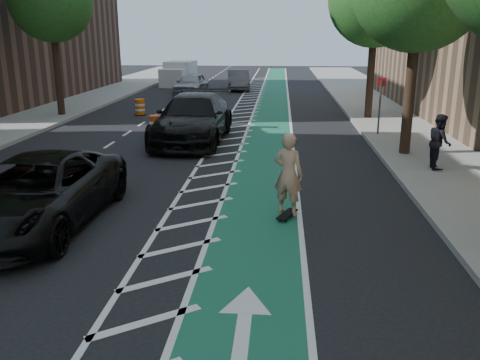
# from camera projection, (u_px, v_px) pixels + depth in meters

# --- Properties ---
(ground) EXTENTS (120.00, 120.00, 0.00)m
(ground) POSITION_uv_depth(u_px,v_px,m) (109.00, 246.00, 10.52)
(ground) COLOR black
(ground) RESTS_ON ground
(bike_lane) EXTENTS (2.00, 90.00, 0.01)m
(bike_lane) POSITION_uv_depth(u_px,v_px,m) (267.00, 145.00, 19.86)
(bike_lane) COLOR #1A5D4A
(bike_lane) RESTS_ON ground
(buffer_strip) EXTENTS (1.40, 90.00, 0.01)m
(buffer_strip) POSITION_uv_depth(u_px,v_px,m) (229.00, 145.00, 19.97)
(buffer_strip) COLOR silver
(buffer_strip) RESTS_ON ground
(sidewalk_right) EXTENTS (5.00, 90.00, 0.15)m
(sidewalk_right) POSITION_uv_depth(u_px,v_px,m) (438.00, 146.00, 19.35)
(sidewalk_right) COLOR gray
(sidewalk_right) RESTS_ON ground
(curb_right) EXTENTS (0.12, 90.00, 0.16)m
(curb_right) POSITION_uv_depth(u_px,v_px,m) (372.00, 145.00, 19.53)
(curb_right) COLOR gray
(curb_right) RESTS_ON ground
(curb_left) EXTENTS (0.12, 90.00, 0.16)m
(curb_left) POSITION_uv_depth(u_px,v_px,m) (20.00, 139.00, 20.60)
(curb_left) COLOR gray
(curb_left) RESTS_ON ground
(tree_l_d) EXTENTS (4.20, 4.20, 7.90)m
(tree_l_d) POSITION_uv_depth(u_px,v_px,m) (50.00, 0.00, 24.82)
(tree_l_d) COLOR #382619
(tree_l_d) RESTS_ON ground
(sign_post) EXTENTS (0.35, 0.08, 2.47)m
(sign_post) POSITION_uv_depth(u_px,v_px,m) (380.00, 105.00, 21.05)
(sign_post) COLOR #4C4C4C
(sign_post) RESTS_ON ground
(skateboard) EXTENTS (0.54, 0.85, 0.11)m
(skateboard) POSITION_uv_depth(u_px,v_px,m) (287.00, 214.00, 12.07)
(skateboard) COLOR black
(skateboard) RESTS_ON ground
(skateboarder) EXTENTS (0.84, 0.71, 1.95)m
(skateboarder) POSITION_uv_depth(u_px,v_px,m) (288.00, 174.00, 11.80)
(skateboarder) COLOR tan
(skateboarder) RESTS_ON skateboard
(suv_near) EXTENTS (2.74, 5.73, 1.58)m
(suv_near) POSITION_uv_depth(u_px,v_px,m) (36.00, 192.00, 11.42)
(suv_near) COLOR black
(suv_near) RESTS_ON ground
(suv_far) EXTENTS (2.81, 6.51, 1.87)m
(suv_far) POSITION_uv_depth(u_px,v_px,m) (193.00, 118.00, 20.42)
(suv_far) COLOR black
(suv_far) RESTS_ON ground
(car_silver) EXTENTS (2.15, 4.64, 1.54)m
(car_silver) POSITION_uv_depth(u_px,v_px,m) (191.00, 84.00, 35.93)
(car_silver) COLOR #9B9BA0
(car_silver) RESTS_ON ground
(car_grey) EXTENTS (2.12, 4.74, 1.51)m
(car_grey) POSITION_uv_depth(u_px,v_px,m) (238.00, 80.00, 39.12)
(car_grey) COLOR #515155
(car_grey) RESTS_ON ground
(pedestrian) EXTENTS (0.70, 0.87, 1.71)m
(pedestrian) POSITION_uv_depth(u_px,v_px,m) (440.00, 142.00, 15.70)
(pedestrian) COLOR black
(pedestrian) RESTS_ON sidewalk_right
(box_truck) EXTENTS (2.46, 4.82, 1.94)m
(box_truck) POSITION_uv_depth(u_px,v_px,m) (179.00, 74.00, 42.48)
(box_truck) COLOR silver
(box_truck) RESTS_ON ground
(barrel_a) EXTENTS (0.66, 0.66, 0.90)m
(barrel_a) POSITION_uv_depth(u_px,v_px,m) (85.00, 168.00, 14.87)
(barrel_a) COLOR #EB5F0C
(barrel_a) RESTS_ON ground
(barrel_b) EXTENTS (0.64, 0.64, 0.87)m
(barrel_b) POSITION_uv_depth(u_px,v_px,m) (156.00, 126.00, 21.62)
(barrel_b) COLOR #D64A0B
(barrel_b) RESTS_ON ground
(barrel_c) EXTENTS (0.63, 0.63, 0.86)m
(barrel_c) POSITION_uv_depth(u_px,v_px,m) (140.00, 107.00, 27.12)
(barrel_c) COLOR #DA5B0B
(barrel_c) RESTS_ON ground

